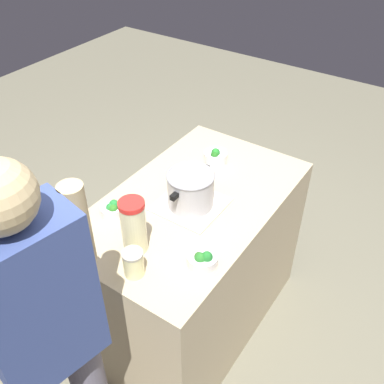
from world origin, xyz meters
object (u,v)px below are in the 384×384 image
at_px(broccoli_bowl_center, 215,156).
at_px(broccoli_bowl_back, 202,259).
at_px(lemonade_pitcher, 134,226).
at_px(broccoli_bowl_front, 112,209).
at_px(cooking_pot, 191,189).
at_px(mason_jar, 133,263).
at_px(person_cook, 52,350).

bearing_deg(broccoli_bowl_center, broccoli_bowl_back, 27.64).
height_order(lemonade_pitcher, broccoli_bowl_front, lemonade_pitcher).
distance_m(cooking_pot, lemonade_pitcher, 0.37).
xyz_separation_m(mason_jar, broccoli_bowl_center, (-0.86, -0.15, -0.03)).
bearing_deg(broccoli_bowl_front, cooking_pot, 134.75).
xyz_separation_m(broccoli_bowl_center, person_cook, (1.29, 0.15, -0.01)).
height_order(cooking_pot, person_cook, person_cook).
height_order(mason_jar, broccoli_bowl_back, mason_jar).
xyz_separation_m(mason_jar, broccoli_bowl_front, (-0.22, -0.32, -0.03)).
height_order(cooking_pot, broccoli_bowl_front, cooking_pot).
bearing_deg(broccoli_bowl_center, mason_jar, 9.93).
bearing_deg(broccoli_bowl_back, mason_jar, -45.70).
bearing_deg(broccoli_bowl_front, mason_jar, 55.28).
height_order(mason_jar, broccoli_bowl_center, mason_jar).
bearing_deg(lemonade_pitcher, mason_jar, 37.52).
height_order(broccoli_bowl_front, person_cook, person_cook).
height_order(mason_jar, person_cook, person_cook).
bearing_deg(broccoli_bowl_center, broccoli_bowl_front, -14.33).
relative_size(cooking_pot, broccoli_bowl_center, 2.31).
bearing_deg(mason_jar, broccoli_bowl_center, -170.07).
height_order(lemonade_pitcher, person_cook, person_cook).
distance_m(lemonade_pitcher, mason_jar, 0.16).
xyz_separation_m(broccoli_bowl_front, broccoli_bowl_back, (0.02, 0.51, -0.00)).
bearing_deg(lemonade_pitcher, person_cook, 8.92).
distance_m(broccoli_bowl_front, broccoli_bowl_center, 0.66).
relative_size(cooking_pot, broccoli_bowl_front, 2.90).
relative_size(lemonade_pitcher, broccoli_bowl_center, 1.99).
distance_m(cooking_pot, broccoli_bowl_center, 0.40).
xyz_separation_m(lemonade_pitcher, broccoli_bowl_center, (-0.75, -0.06, -0.10)).
bearing_deg(person_cook, lemonade_pitcher, -171.08).
bearing_deg(cooking_pot, broccoli_bowl_center, -165.71).
relative_size(broccoli_bowl_front, person_cook, 0.06).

